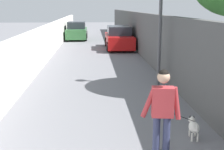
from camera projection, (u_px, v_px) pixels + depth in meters
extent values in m
plane|color=slate|center=(97.00, 60.00, 16.20)|extent=(80.00, 80.00, 0.00)
cube|color=silver|center=(38.00, 49.00, 13.88)|extent=(48.00, 0.30, 1.82)
cube|color=#4C4C4C|center=(155.00, 41.00, 14.16)|extent=(48.00, 0.30, 2.47)
cylinder|color=#4C4C51|center=(160.00, 34.00, 10.67)|extent=(0.12, 0.12, 3.75)
cylinder|color=#333859|center=(156.00, 138.00, 5.39)|extent=(0.15, 0.15, 0.84)
cylinder|color=#333859|center=(166.00, 139.00, 5.38)|extent=(0.15, 0.15, 0.84)
cube|color=#B23338|center=(163.00, 102.00, 5.23)|extent=(0.27, 0.40, 0.53)
cylinder|color=#B23338|center=(149.00, 102.00, 5.24)|extent=(0.12, 0.29, 0.58)
cylinder|color=#B23338|center=(177.00, 103.00, 5.22)|extent=(0.11, 0.19, 0.59)
sphere|color=tan|center=(164.00, 77.00, 5.13)|extent=(0.22, 0.22, 0.22)
sphere|color=black|center=(164.00, 75.00, 5.12)|extent=(0.19, 0.19, 0.19)
ellipsoid|color=white|center=(194.00, 127.00, 6.48)|extent=(0.44, 0.27, 0.22)
sphere|color=white|center=(192.00, 120.00, 6.72)|extent=(0.15, 0.15, 0.15)
cone|color=black|center=(190.00, 116.00, 6.71)|extent=(0.06, 0.06, 0.06)
cone|color=black|center=(194.00, 116.00, 6.70)|extent=(0.06, 0.06, 0.06)
cylinder|color=white|center=(190.00, 132.00, 6.65)|extent=(0.04, 0.04, 0.18)
cylinder|color=white|center=(195.00, 133.00, 6.64)|extent=(0.04, 0.04, 0.18)
cylinder|color=white|center=(192.00, 137.00, 6.39)|extent=(0.04, 0.04, 0.18)
cylinder|color=white|center=(198.00, 138.00, 6.39)|extent=(0.04, 0.04, 0.18)
cylinder|color=white|center=(197.00, 129.00, 6.21)|extent=(0.14, 0.05, 0.13)
cylinder|color=black|center=(180.00, 116.00, 5.85)|extent=(1.03, 0.97, 0.66)
cube|color=#B71414|center=(119.00, 41.00, 20.40)|extent=(4.39, 1.70, 0.80)
cube|color=#262B33|center=(119.00, 31.00, 20.25)|extent=(2.28, 1.50, 0.60)
cylinder|color=black|center=(106.00, 42.00, 21.73)|extent=(0.64, 0.22, 0.64)
cylinder|color=black|center=(128.00, 42.00, 21.83)|extent=(0.64, 0.22, 0.64)
cylinder|color=black|center=(108.00, 47.00, 19.08)|extent=(0.64, 0.22, 0.64)
cylinder|color=black|center=(133.00, 47.00, 19.18)|extent=(0.64, 0.22, 0.64)
cube|color=#336B38|center=(77.00, 33.00, 26.25)|extent=(4.10, 1.70, 0.80)
cube|color=#262B33|center=(77.00, 25.00, 26.10)|extent=(2.13, 1.50, 0.60)
cylinder|color=black|center=(69.00, 35.00, 27.49)|extent=(0.64, 0.22, 0.64)
cylinder|color=black|center=(86.00, 34.00, 27.59)|extent=(0.64, 0.22, 0.64)
cylinder|color=black|center=(67.00, 37.00, 25.02)|extent=(0.64, 0.22, 0.64)
cylinder|color=black|center=(86.00, 37.00, 25.12)|extent=(0.64, 0.22, 0.64)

